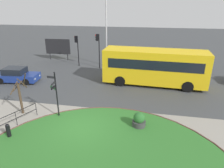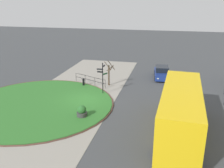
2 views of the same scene
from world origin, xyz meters
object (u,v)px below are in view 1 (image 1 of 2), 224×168
(bollard_foreground, at_px, (8,131))
(planter_near_signpost, at_px, (139,121))
(billboard_left, at_px, (58,47))
(street_tree_bare, at_px, (20,94))
(lamppost_tall, at_px, (106,24))
(signpost_directional, at_px, (55,92))
(car_near_lane, at_px, (17,75))
(bus_yellow, at_px, (154,66))
(traffic_light_far, at_px, (77,44))
(traffic_light_near, at_px, (98,44))

(bollard_foreground, height_order, planter_near_signpost, planter_near_signpost)
(billboard_left, height_order, street_tree_bare, street_tree_bare)
(lamppost_tall, relative_size, street_tree_bare, 3.17)
(signpost_directional, distance_m, bollard_foreground, 3.56)
(signpost_directional, height_order, car_near_lane, signpost_directional)
(bus_yellow, height_order, lamppost_tall, lamppost_tall)
(billboard_left, relative_size, planter_near_signpost, 3.40)
(signpost_directional, distance_m, bus_yellow, 9.85)
(traffic_light_far, distance_m, planter_near_signpost, 15.18)
(billboard_left, bearing_deg, street_tree_bare, -77.30)
(bus_yellow, xyz_separation_m, planter_near_signpost, (-0.90, -7.66, -1.33))
(signpost_directional, distance_m, street_tree_bare, 2.70)
(bus_yellow, distance_m, car_near_lane, 13.57)
(signpost_directional, height_order, street_tree_bare, signpost_directional)
(car_near_lane, height_order, traffic_light_near, traffic_light_near)
(car_near_lane, bearing_deg, lamppost_tall, 37.50)
(lamppost_tall, xyz_separation_m, planter_near_signpost, (4.83, -12.94, -4.65))
(lamppost_tall, xyz_separation_m, street_tree_bare, (-3.40, -12.68, -3.65))
(signpost_directional, bearing_deg, street_tree_bare, 179.37)
(billboard_left, bearing_deg, planter_near_signpost, -52.70)
(car_near_lane, xyz_separation_m, traffic_light_far, (4.07, 6.55, 2.05))
(traffic_light_near, height_order, billboard_left, traffic_light_near)
(bollard_foreground, height_order, bus_yellow, bus_yellow)
(traffic_light_near, relative_size, billboard_left, 1.16)
(traffic_light_near, xyz_separation_m, street_tree_bare, (-2.61, -11.62, -1.51))
(signpost_directional, relative_size, billboard_left, 0.93)
(bollard_foreground, bearing_deg, bus_yellow, 50.83)
(car_near_lane, height_order, street_tree_bare, street_tree_bare)
(lamppost_tall, bearing_deg, car_near_lane, -137.38)
(bollard_foreground, bearing_deg, traffic_light_far, 94.09)
(traffic_light_far, distance_m, lamppost_tall, 4.36)
(signpost_directional, xyz_separation_m, bollard_foreground, (-1.80, -2.72, -1.43))
(traffic_light_near, distance_m, lamppost_tall, 2.52)
(traffic_light_far, height_order, street_tree_bare, traffic_light_far)
(signpost_directional, height_order, bus_yellow, bus_yellow)
(bus_yellow, distance_m, lamppost_tall, 8.47)
(lamppost_tall, distance_m, street_tree_bare, 13.62)
(planter_near_signpost, bearing_deg, traffic_light_near, 115.33)
(traffic_light_near, bearing_deg, car_near_lane, 35.01)
(planter_near_signpost, bearing_deg, car_near_lane, 154.84)
(car_near_lane, relative_size, traffic_light_near, 1.05)
(bus_yellow, distance_m, billboard_left, 14.69)
(lamppost_tall, bearing_deg, street_tree_bare, -105.03)
(car_near_lane, bearing_deg, traffic_light_near, 35.98)
(bus_yellow, distance_m, traffic_light_far, 10.51)
(traffic_light_far, bearing_deg, lamppost_tall, -158.17)
(traffic_light_far, bearing_deg, planter_near_signpost, 137.78)
(planter_near_signpost, bearing_deg, lamppost_tall, 110.46)
(lamppost_tall, xyz_separation_m, billboard_left, (-7.19, 1.72, -3.31))
(bus_yellow, relative_size, lamppost_tall, 1.00)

